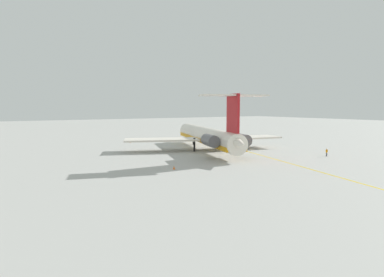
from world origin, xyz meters
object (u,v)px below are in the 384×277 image
object	(u,v)px
ground_crew_portside	(252,137)
main_jetliner	(208,136)
ground_crew_near_tail	(225,136)
ground_crew_near_nose	(327,151)
safety_cone_tail	(133,141)
safety_cone_wingtip	(130,142)
safety_cone_nose	(174,168)
ground_crew_starboard	(241,136)

from	to	relation	value
ground_crew_portside	main_jetliner	bearing A→B (deg)	-119.09
main_jetliner	ground_crew_near_tail	bearing A→B (deg)	-28.81
ground_crew_near_nose	safety_cone_tail	bearing A→B (deg)	63.38
ground_crew_portside	safety_cone_wingtip	world-z (taller)	ground_crew_portside
safety_cone_nose	safety_cone_tail	world-z (taller)	same
main_jetliner	ground_crew_near_nose	world-z (taller)	main_jetliner
ground_crew_starboard	safety_cone_tail	world-z (taller)	ground_crew_starboard
ground_crew_near_tail	safety_cone_wingtip	distance (m)	29.95
ground_crew_near_tail	ground_crew_starboard	distance (m)	5.39
ground_crew_near_nose	ground_crew_starboard	distance (m)	38.46
ground_crew_near_tail	safety_cone_tail	distance (m)	28.94
ground_crew_near_nose	safety_cone_tail	world-z (taller)	ground_crew_near_nose
ground_crew_starboard	ground_crew_portside	bearing A→B (deg)	-48.11
ground_crew_near_nose	ground_crew_starboard	xyz separation A→B (m)	(37.44, -8.80, 0.02)
safety_cone_nose	safety_cone_tail	xyz separation A→B (m)	(42.95, -9.79, 0.00)
main_jetliner	ground_crew_starboard	distance (m)	30.42
main_jetliner	ground_crew_near_tail	size ratio (longest dim) A/B	26.01
ground_crew_portside	ground_crew_near_tail	bearing A→B (deg)	160.59
ground_crew_near_nose	ground_crew_portside	world-z (taller)	ground_crew_portside
ground_crew_near_tail	safety_cone_wingtip	size ratio (longest dim) A/B	2.98
main_jetliner	safety_cone_nose	size ratio (longest dim) A/B	77.53
safety_cone_tail	main_jetliner	bearing A→B (deg)	-164.04
safety_cone_wingtip	ground_crew_near_tail	bearing A→B (deg)	-102.47
ground_crew_portside	safety_cone_wingtip	size ratio (longest dim) A/B	3.04
ground_crew_near_nose	ground_crew_starboard	bearing A→B (deg)	23.38
main_jetliner	safety_cone_wingtip	world-z (taller)	main_jetliner
safety_cone_nose	safety_cone_tail	distance (m)	44.05
ground_crew_portside	ground_crew_starboard	world-z (taller)	ground_crew_starboard
safety_cone_nose	ground_crew_near_nose	bearing A→B (deg)	-97.70
ground_crew_portside	ground_crew_starboard	size ratio (longest dim) A/B	1.00
ground_crew_near_nose	main_jetliner	bearing A→B (deg)	75.26
ground_crew_near_nose	safety_cone_tail	size ratio (longest dim) A/B	3.01
main_jetliner	ground_crew_near_nose	size ratio (longest dim) A/B	25.80
ground_crew_starboard	safety_cone_tail	size ratio (longest dim) A/B	3.05
ground_crew_starboard	safety_cone_wingtip	size ratio (longest dim) A/B	3.05
ground_crew_starboard	safety_cone_nose	distance (m)	53.78
ground_crew_near_nose	ground_crew_near_tail	size ratio (longest dim) A/B	1.01
safety_cone_nose	safety_cone_tail	bearing A→B (deg)	-12.84
main_jetliner	ground_crew_starboard	size ratio (longest dim) A/B	25.42
ground_crew_near_nose	safety_cone_wingtip	distance (m)	52.59
safety_cone_nose	safety_cone_wingtip	distance (m)	42.32
safety_cone_nose	main_jetliner	bearing A→B (deg)	-48.37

